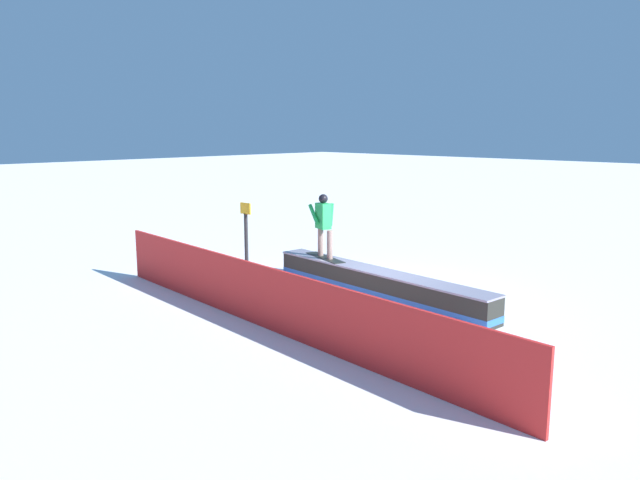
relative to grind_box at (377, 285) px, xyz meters
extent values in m
plane|color=white|center=(0.00, 0.00, -0.27)|extent=(120.00, 120.00, 0.00)
cube|color=#272723|center=(0.00, 0.00, 0.01)|extent=(6.07, 1.02, 0.57)
cube|color=blue|center=(0.00, 0.00, -0.13)|extent=(6.08, 1.03, 0.14)
cube|color=gray|center=(0.00, 0.00, 0.31)|extent=(6.07, 1.08, 0.04)
cube|color=black|center=(1.74, -0.13, 0.34)|extent=(1.48, 0.72, 0.01)
cylinder|color=gray|center=(1.96, -0.20, 0.69)|extent=(0.18, 0.18, 0.69)
cylinder|color=gray|center=(1.52, -0.06, 0.69)|extent=(0.18, 0.18, 0.69)
cube|color=green|center=(1.84, -0.16, 1.34)|extent=(0.45, 0.35, 0.61)
sphere|color=black|center=(1.84, -0.16, 1.76)|extent=(0.22, 0.22, 0.22)
cylinder|color=green|center=(2.06, -0.06, 1.37)|extent=(0.45, 0.22, 0.46)
cylinder|color=green|center=(1.69, -0.29, 1.37)|extent=(0.19, 0.14, 0.56)
cube|color=red|center=(0.00, 3.16, 0.32)|extent=(11.07, 0.90, 1.19)
cylinder|color=#262628|center=(4.40, 0.16, 0.45)|extent=(0.10, 0.10, 1.45)
cube|color=yellow|center=(4.40, 0.16, 1.32)|extent=(0.40, 0.04, 0.30)
camera|label=1|loc=(-8.37, 10.37, 3.42)|focal=34.60mm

